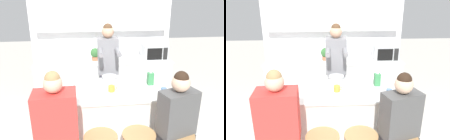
% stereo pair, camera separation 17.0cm
% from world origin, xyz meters
% --- Properties ---
extents(wall_back, '(2.82, 0.22, 2.70)m').
position_xyz_m(wall_back, '(0.00, 1.73, 1.54)').
color(wall_back, white).
rests_on(wall_back, ground_plane).
extents(back_counter, '(2.62, 0.63, 0.91)m').
position_xyz_m(back_counter, '(0.00, 1.43, 0.46)').
color(back_counter, white).
rests_on(back_counter, ground_plane).
extents(kitchen_island, '(1.60, 0.80, 0.92)m').
position_xyz_m(kitchen_island, '(0.00, 0.00, 0.47)').
color(kitchen_island, black).
rests_on(kitchen_island, ground_plane).
extents(person_cooking, '(0.33, 0.54, 1.73)m').
position_xyz_m(person_cooking, '(0.00, 0.60, 0.87)').
color(person_cooking, '#383842').
rests_on(person_cooking, ground_plane).
extents(person_wrapped_blanket, '(0.45, 0.31, 1.46)m').
position_xyz_m(person_wrapped_blanket, '(-0.66, -0.68, 0.69)').
color(person_wrapped_blanket, red).
rests_on(person_wrapped_blanket, ground_plane).
extents(person_seated_near, '(0.45, 0.36, 1.40)m').
position_xyz_m(person_seated_near, '(0.63, -0.68, 0.64)').
color(person_seated_near, '#333338').
rests_on(person_seated_near, ground_plane).
extents(cooking_pot, '(0.31, 0.22, 0.12)m').
position_xyz_m(cooking_pot, '(-0.02, 0.20, 0.99)').
color(cooking_pot, '#B7BABC').
rests_on(cooking_pot, kitchen_island).
extents(fruit_bowl, '(0.17, 0.17, 0.07)m').
position_xyz_m(fruit_bowl, '(-0.33, 0.01, 0.96)').
color(fruit_bowl, silver).
rests_on(fruit_bowl, kitchen_island).
extents(mixing_bowl_steel, '(0.21, 0.21, 0.07)m').
position_xyz_m(mixing_bowl_steel, '(-0.52, -0.12, 0.96)').
color(mixing_bowl_steel, white).
rests_on(mixing_bowl_steel, kitchen_island).
extents(coffee_cup_near, '(0.12, 0.09, 0.08)m').
position_xyz_m(coffee_cup_near, '(-0.02, -0.06, 0.96)').
color(coffee_cup_near, orange).
rests_on(coffee_cup_near, kitchen_island).
extents(coffee_cup_far, '(0.11, 0.07, 0.09)m').
position_xyz_m(coffee_cup_far, '(0.62, -0.24, 0.97)').
color(coffee_cup_far, '#4C7099').
rests_on(coffee_cup_far, kitchen_island).
extents(juice_carton, '(0.08, 0.08, 0.19)m').
position_xyz_m(juice_carton, '(0.55, 0.11, 1.01)').
color(juice_carton, '#38844C').
rests_on(juice_carton, kitchen_island).
extents(microwave, '(0.47, 0.35, 0.29)m').
position_xyz_m(microwave, '(1.00, 1.39, 1.06)').
color(microwave, '#B2B5B7').
rests_on(microwave, back_counter).
extents(potted_plant, '(0.18, 0.18, 0.24)m').
position_xyz_m(potted_plant, '(-0.17, 1.43, 1.04)').
color(potted_plant, '#A86042').
rests_on(potted_plant, back_counter).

